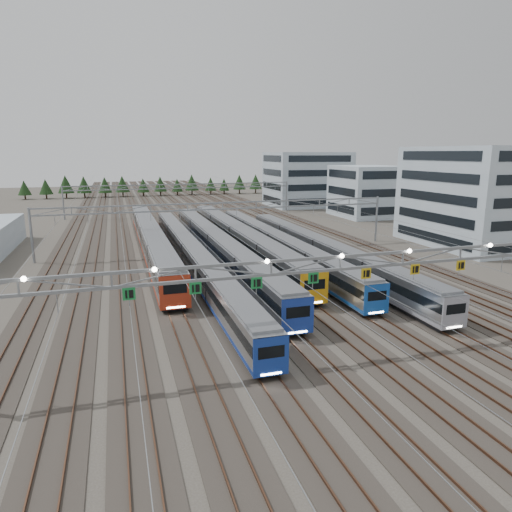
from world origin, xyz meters
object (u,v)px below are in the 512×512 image
object	(u,v)px
train_d	(239,238)
train_e	(276,244)
train_a	(151,238)
depot_bldg_south	(479,197)
gantry_mid	(223,212)
train_c	(217,246)
train_b	(191,254)
depot_bldg_mid	(367,191)
train_f	(321,250)
depot_bldg_north	(307,179)
gantry_near	(340,266)
gantry_far	(182,190)

from	to	relation	value
train_d	train_e	distance (m)	7.06
train_a	depot_bldg_south	world-z (taller)	depot_bldg_south
gantry_mid	train_c	bearing A→B (deg)	-110.87
train_b	train_c	xyz separation A→B (m)	(4.50, 3.97, 0.20)
train_b	depot_bldg_mid	distance (m)	64.09
train_a	train_f	world-z (taller)	train_a
train_e	depot_bldg_north	world-z (taller)	depot_bldg_north
gantry_mid	depot_bldg_mid	bearing A→B (deg)	34.48
gantry_mid	depot_bldg_south	world-z (taller)	depot_bldg_south
gantry_mid	depot_bldg_south	distance (m)	43.59
train_c	depot_bldg_south	distance (m)	45.57
gantry_near	gantry_far	world-z (taller)	gantry_near
gantry_near	gantry_mid	distance (m)	40.12
train_f	depot_bldg_south	bearing A→B (deg)	9.60
train_b	train_c	distance (m)	6.00
train_b	depot_bldg_north	bearing A→B (deg)	55.40
depot_bldg_mid	gantry_near	bearing A→B (deg)	-121.85
train_b	gantry_near	xyz separation A→B (m)	(6.70, -30.25, 5.14)
train_d	gantry_mid	distance (m)	4.86
train_d	depot_bldg_north	xyz separation A→B (m)	(36.23, 56.88, 5.58)
train_f	depot_bldg_north	bearing A→B (deg)	68.36
train_a	gantry_near	bearing A→B (deg)	-75.32
train_d	gantry_near	xyz separation A→B (m)	(-2.30, -38.93, 4.84)
train_d	gantry_near	bearing A→B (deg)	-93.38
gantry_far	depot_bldg_mid	bearing A→B (deg)	-19.30
train_c	depot_bldg_mid	xyz separation A→B (m)	(45.65, 35.71, 4.04)
train_e	depot_bldg_mid	xyz separation A→B (m)	(36.65, 36.42, 4.18)
gantry_far	depot_bldg_mid	size ratio (longest dim) A/B	3.52
depot_bldg_north	depot_bldg_south	bearing A→B (deg)	-86.03
train_e	train_f	distance (m)	7.78
train_d	gantry_near	world-z (taller)	gantry_near
train_c	gantry_near	distance (m)	34.64
train_e	gantry_far	size ratio (longest dim) A/B	1.00
train_c	gantry_far	world-z (taller)	gantry_far
gantry_near	depot_bldg_south	bearing A→B (deg)	37.14
depot_bldg_north	train_a	bearing A→B (deg)	-133.15
train_e	depot_bldg_south	bearing A→B (deg)	-1.58
train_e	train_c	bearing A→B (deg)	175.45
train_e	depot_bldg_south	distance (m)	36.68
train_b	gantry_far	bearing A→B (deg)	82.99
train_e	depot_bldg_north	xyz separation A→B (m)	(31.73, 62.31, 5.82)
depot_bldg_mid	train_d	bearing A→B (deg)	-143.01
train_b	gantry_mid	world-z (taller)	gantry_mid
train_b	train_f	xyz separation A→B (m)	(18.00, -3.09, 0.06)
train_c	depot_bldg_north	world-z (taller)	depot_bldg_north
train_b	train_d	xyz separation A→B (m)	(9.00, 8.68, 0.31)
train_d	train_f	world-z (taller)	train_d
depot_bldg_mid	train_f	bearing A→B (deg)	-126.93
gantry_near	gantry_far	size ratio (longest dim) A/B	1.00
train_a	depot_bldg_north	size ratio (longest dim) A/B	2.79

